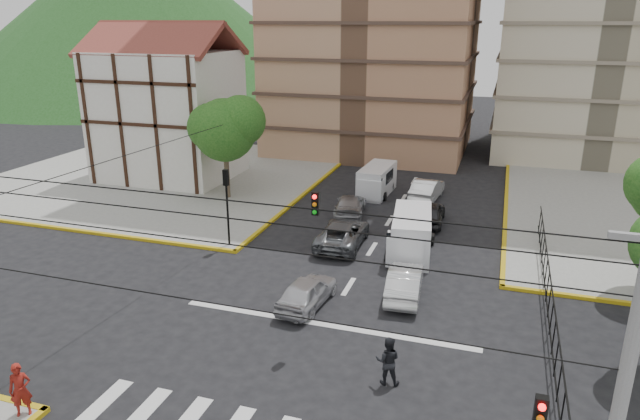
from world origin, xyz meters
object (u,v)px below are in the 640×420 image
at_px(car_white_front_right, 405,282).
at_px(pedestrian_crosswalk, 388,361).
at_px(traffic_light_nw, 227,195).
at_px(pedestrian_sw_corner, 20,390).
at_px(car_silver_front_left, 307,291).
at_px(van_right_lane, 411,236).
at_px(van_left_lane, 376,182).

bearing_deg(car_white_front_right, pedestrian_crosswalk, 90.24).
distance_m(car_white_front_right, pedestrian_crosswalk, 6.91).
height_order(traffic_light_nw, pedestrian_sw_corner, traffic_light_nw).
xyz_separation_m(traffic_light_nw, car_silver_front_left, (6.51, -5.21, -2.42)).
distance_m(pedestrian_sw_corner, pedestrian_crosswalk, 12.16).
distance_m(car_silver_front_left, pedestrian_crosswalk, 6.53).
bearing_deg(traffic_light_nw, pedestrian_crosswalk, -41.39).
distance_m(van_right_lane, car_silver_front_left, 8.01).
xyz_separation_m(van_right_lane, car_silver_front_left, (-3.47, -7.20, -0.43)).
relative_size(van_left_lane, car_white_front_right, 1.11).
xyz_separation_m(van_left_lane, car_silver_front_left, (0.79, -17.63, -0.34)).
height_order(traffic_light_nw, van_right_lane, traffic_light_nw).
xyz_separation_m(car_white_front_right, pedestrian_sw_corner, (-10.25, -12.37, 0.36)).
height_order(van_right_lane, pedestrian_crosswalk, van_right_lane).
xyz_separation_m(van_right_lane, van_left_lane, (-4.26, 10.43, -0.09)).
bearing_deg(van_left_lane, traffic_light_nw, -111.54).
distance_m(traffic_light_nw, car_silver_front_left, 8.68).
bearing_deg(pedestrian_crosswalk, van_left_lane, -84.03).
relative_size(car_silver_front_left, pedestrian_crosswalk, 2.22).
height_order(car_white_front_right, pedestrian_sw_corner, pedestrian_sw_corner).
relative_size(traffic_light_nw, pedestrian_crosswalk, 2.40).
height_order(car_white_front_right, pedestrian_crosswalk, pedestrian_crosswalk).
relative_size(car_white_front_right, pedestrian_sw_corner, 2.34).
height_order(van_left_lane, car_silver_front_left, van_left_lane).
xyz_separation_m(van_left_lane, car_white_front_right, (4.81, -15.35, -0.32)).
relative_size(car_silver_front_left, pedestrian_sw_corner, 2.20).
bearing_deg(van_right_lane, traffic_light_nw, -176.26).
bearing_deg(van_left_lane, car_white_front_right, -69.41).
height_order(pedestrian_sw_corner, pedestrian_crosswalk, pedestrian_sw_corner).
bearing_deg(pedestrian_crosswalk, van_right_lane, -92.13).
relative_size(van_right_lane, car_white_front_right, 1.24).
bearing_deg(car_silver_front_left, pedestrian_sw_corner, 64.00).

